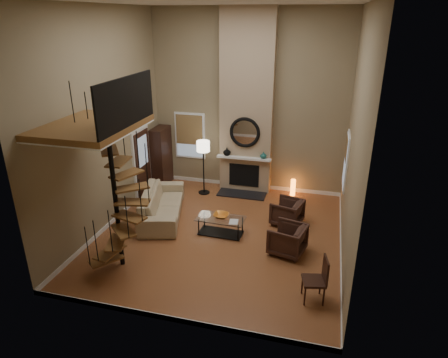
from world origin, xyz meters
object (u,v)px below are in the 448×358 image
(armchair_near, at_px, (289,213))
(armchair_far, at_px, (290,240))
(coffee_table, at_px, (221,224))
(floor_lamp, at_px, (203,150))
(hutch, at_px, (162,157))
(accent_lamp, at_px, (293,188))
(side_chair, at_px, (319,277))
(sofa, at_px, (162,204))

(armchair_near, distance_m, armchair_far, 1.41)
(coffee_table, height_order, floor_lamp, floor_lamp)
(hutch, distance_m, accent_lamp, 4.35)
(coffee_table, height_order, accent_lamp, accent_lamp)
(accent_lamp, relative_size, side_chair, 0.58)
(armchair_near, relative_size, accent_lamp, 1.40)
(sofa, xyz_separation_m, armchair_far, (3.65, -0.96, -0.04))
(sofa, height_order, coffee_table, sofa)
(armchair_near, height_order, floor_lamp, floor_lamp)
(side_chair, bearing_deg, armchair_far, 114.43)
(side_chair, bearing_deg, sofa, 150.13)
(hutch, height_order, armchair_far, hutch)
(sofa, xyz_separation_m, floor_lamp, (0.64, 1.84, 1.02))
(coffee_table, bearing_deg, floor_lamp, 116.97)
(sofa, height_order, accent_lamp, sofa)
(hutch, xyz_separation_m, floor_lamp, (1.56, -0.38, 0.46))
(coffee_table, height_order, side_chair, side_chair)
(floor_lamp, bearing_deg, hutch, 166.43)
(coffee_table, bearing_deg, side_chair, -38.51)
(coffee_table, bearing_deg, armchair_near, 29.58)
(sofa, height_order, armchair_far, sofa)
(armchair_near, xyz_separation_m, side_chair, (0.87, -2.94, 0.17))
(accent_lamp, bearing_deg, side_chair, -78.75)
(sofa, bearing_deg, accent_lamp, -70.49)
(armchair_near, height_order, coffee_table, armchair_near)
(hutch, relative_size, side_chair, 2.04)
(floor_lamp, distance_m, accent_lamp, 3.02)
(floor_lamp, bearing_deg, accent_lamp, 11.30)
(armchair_near, bearing_deg, coffee_table, -45.39)
(coffee_table, bearing_deg, sofa, 164.91)
(hutch, xyz_separation_m, armchair_near, (4.39, -1.77, -0.60))
(armchair_far, distance_m, side_chair, 1.70)
(armchair_far, xyz_separation_m, coffee_table, (-1.82, 0.46, -0.07))
(coffee_table, distance_m, floor_lamp, 2.85)
(armchair_near, relative_size, armchair_far, 0.96)
(armchair_far, bearing_deg, accent_lamp, -161.82)
(armchair_near, bearing_deg, armchair_far, 22.01)
(floor_lamp, bearing_deg, side_chair, -49.49)
(armchair_far, relative_size, side_chair, 0.84)
(armchair_far, bearing_deg, floor_lamp, -119.39)
(coffee_table, xyz_separation_m, accent_lamp, (1.55, 2.88, -0.03))
(armchair_far, height_order, accent_lamp, armchair_far)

